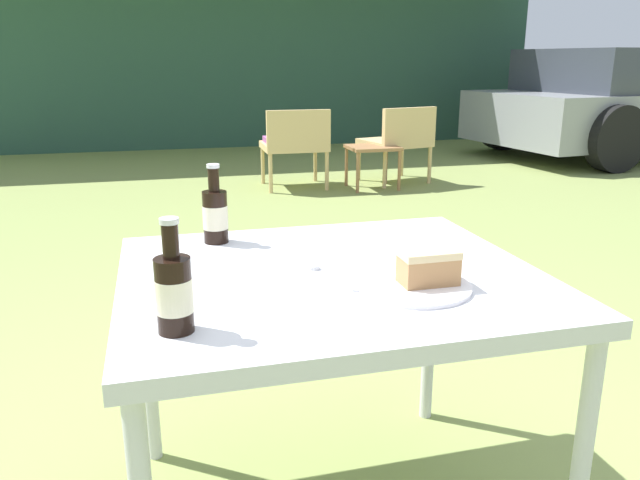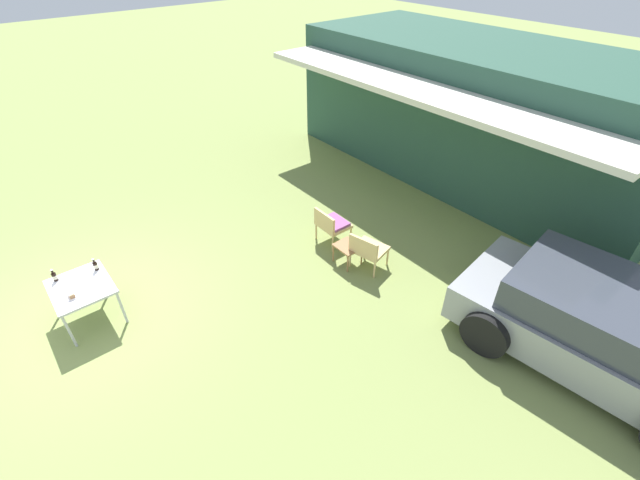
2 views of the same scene
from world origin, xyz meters
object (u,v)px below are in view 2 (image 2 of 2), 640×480
cake_on_plate (72,295)px  garden_side_table (348,248)px  wicker_chair_plain (368,249)px  cola_bottle_near (96,266)px  wicker_chair_cushioned (332,223)px  cola_bottle_far (55,277)px  parked_car (597,326)px  patio_table (81,289)px

cake_on_plate → garden_side_table: bearing=71.8°
wicker_chair_plain → cake_on_plate: size_ratio=2.97×
cake_on_plate → cola_bottle_near: bearing=130.1°
wicker_chair_cushioned → cola_bottle_near: 4.17m
cola_bottle_far → garden_side_table: bearing=66.2°
parked_car → patio_table: parked_car is taller
patio_table → cake_on_plate: bearing=-43.6°
parked_car → cola_bottle_near: parked_car is taller
cake_on_plate → wicker_chair_cushioned: bearing=81.0°
parked_car → garden_side_table: bearing=-169.0°
wicker_chair_cushioned → cake_on_plate: (-0.71, -4.48, 0.28)m
parked_car → wicker_chair_cushioned: bearing=-174.1°
garden_side_table → cake_on_plate: (-1.40, -4.28, 0.37)m
cake_on_plate → patio_table: bearing=136.4°
wicker_chair_cushioned → cola_bottle_far: size_ratio=3.42×
patio_table → cola_bottle_near: 0.42m
garden_side_table → patio_table: (-1.57, -4.12, 0.29)m
cola_bottle_near → patio_table: bearing=-53.5°
wicker_chair_cushioned → garden_side_table: bearing=165.1°
patio_table → cola_bottle_near: cola_bottle_near is taller
parked_car → wicker_chair_plain: (-3.46, -1.06, -0.20)m
cola_bottle_near → cola_bottle_far: size_ratio=1.00×
wicker_chair_plain → cola_bottle_far: bearing=50.3°
cola_bottle_near → cola_bottle_far: bearing=-102.9°
cola_bottle_far → cola_bottle_near: bearing=77.1°
parked_car → cola_bottle_near: 7.53m
parked_car → wicker_chair_plain: parked_car is taller
wicker_chair_cushioned → patio_table: bearing=79.7°
cake_on_plate → cola_bottle_near: 0.62m
parked_car → cake_on_plate: size_ratio=16.15×
cake_on_plate → cola_bottle_near: cola_bottle_near is taller
cola_bottle_far → wicker_chair_plain: bearing=63.6°
garden_side_table → cola_bottle_near: size_ratio=2.09×
cola_bottle_far → parked_car: bearing=44.4°
cola_bottle_near → cola_bottle_far: 0.58m
garden_side_table → parked_car: bearing=18.1°
wicker_chair_cushioned → cola_bottle_far: bearing=75.9°
garden_side_table → cola_bottle_far: size_ratio=2.09×
garden_side_table → cola_bottle_near: bearing=-115.4°
wicker_chair_cushioned → cola_bottle_near: (-1.11, -4.00, 0.33)m
cola_bottle_far → patio_table: bearing=34.3°
wicker_chair_cushioned → garden_side_table: wicker_chair_cushioned is taller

